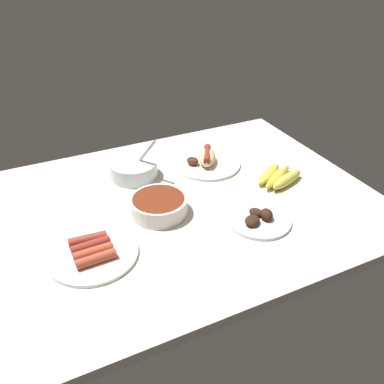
{
  "coord_description": "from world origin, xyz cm",
  "views": [
    {
      "loc": [
        -41.97,
        -96.11,
        71.69
      ],
      "look_at": [
        4.04,
        -0.31,
        3.0
      ],
      "focal_mm": 38.44,
      "sensor_mm": 36.0,
      "label": 1
    }
  ],
  "objects_px": {
    "bowl_coleslaw": "(134,169)",
    "plate_hotdog_assembled": "(206,161)",
    "plate_sausages": "(92,252)",
    "bowl_chili": "(159,205)",
    "plate_grilled_meat": "(259,219)",
    "banana_bunch": "(278,177)"
  },
  "relations": [
    {
      "from": "bowl_chili",
      "to": "banana_bunch",
      "type": "height_order",
      "value": "bowl_chili"
    },
    {
      "from": "bowl_coleslaw",
      "to": "plate_grilled_meat",
      "type": "relative_size",
      "value": 0.86
    },
    {
      "from": "plate_sausages",
      "to": "plate_hotdog_assembled",
      "type": "height_order",
      "value": "plate_hotdog_assembled"
    },
    {
      "from": "plate_hotdog_assembled",
      "to": "bowl_chili",
      "type": "bearing_deg",
      "value": -142.66
    },
    {
      "from": "plate_hotdog_assembled",
      "to": "bowl_coleslaw",
      "type": "bearing_deg",
      "value": 172.38
    },
    {
      "from": "plate_sausages",
      "to": "bowl_chili",
      "type": "bearing_deg",
      "value": 24.05
    },
    {
      "from": "banana_bunch",
      "to": "bowl_coleslaw",
      "type": "xyz_separation_m",
      "value": [
        -0.42,
        0.24,
        0.01
      ]
    },
    {
      "from": "plate_grilled_meat",
      "to": "bowl_chili",
      "type": "bearing_deg",
      "value": 146.04
    },
    {
      "from": "bowl_chili",
      "to": "bowl_coleslaw",
      "type": "height_order",
      "value": "bowl_coleslaw"
    },
    {
      "from": "bowl_chili",
      "to": "plate_sausages",
      "type": "bearing_deg",
      "value": -155.95
    },
    {
      "from": "plate_grilled_meat",
      "to": "plate_hotdog_assembled",
      "type": "bearing_deg",
      "value": 87.29
    },
    {
      "from": "plate_sausages",
      "to": "plate_grilled_meat",
      "type": "relative_size",
      "value": 1.28
    },
    {
      "from": "banana_bunch",
      "to": "plate_sausages",
      "type": "distance_m",
      "value": 0.66
    },
    {
      "from": "plate_sausages",
      "to": "plate_grilled_meat",
      "type": "height_order",
      "value": "plate_grilled_meat"
    },
    {
      "from": "bowl_coleslaw",
      "to": "plate_grilled_meat",
      "type": "bearing_deg",
      "value": -58.84
    },
    {
      "from": "bowl_chili",
      "to": "plate_sausages",
      "type": "xyz_separation_m",
      "value": [
        -0.23,
        -0.1,
        -0.02
      ]
    },
    {
      "from": "bowl_coleslaw",
      "to": "plate_grilled_meat",
      "type": "xyz_separation_m",
      "value": [
        0.24,
        -0.4,
        -0.02
      ]
    },
    {
      "from": "bowl_coleslaw",
      "to": "plate_hotdog_assembled",
      "type": "relative_size",
      "value": 0.67
    },
    {
      "from": "bowl_coleslaw",
      "to": "plate_sausages",
      "type": "distance_m",
      "value": 0.41
    },
    {
      "from": "banana_bunch",
      "to": "plate_grilled_meat",
      "type": "height_order",
      "value": "plate_grilled_meat"
    },
    {
      "from": "bowl_coleslaw",
      "to": "plate_sausages",
      "type": "xyz_separation_m",
      "value": [
        -0.23,
        -0.33,
        -0.02
      ]
    },
    {
      "from": "banana_bunch",
      "to": "bowl_coleslaw",
      "type": "bearing_deg",
      "value": 150.7
    }
  ]
}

